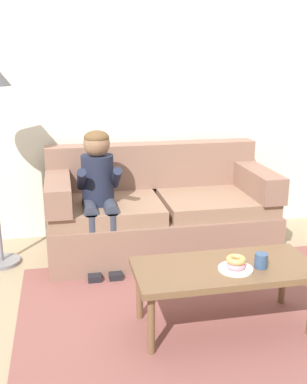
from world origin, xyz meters
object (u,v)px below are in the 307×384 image
Objects in this scene: couch at (159,213)px; mug at (261,261)px; person_child at (99,186)px; coffee_table at (224,273)px; donut at (236,265)px; toy_controller at (228,283)px.

couch reaches higher than mug.
person_child is 1.47m from mug.
coffee_table is 9.30× the size of donut.
donut reaches higher than coffee_table.
person_child is (-0.67, 1.10, 0.29)m from coffee_table.
mug reaches higher than toy_controller.
person_child is at bearing -159.25° from couch.
coffee_table is at bearing 164.15° from mug.
mug is at bearing -52.91° from person_child.
coffee_table is at bearing -58.73° from person_child.
toy_controller is at bearing 65.72° from coffee_table.
couch is at bearing 105.84° from toy_controller.
couch is 8.44× the size of toy_controller.
couch is 1.41m from mug.
coffee_table is at bearing 125.77° from donut.
toy_controller is at bearing -65.22° from couch.
person_child is 1.25m from toy_controller.
coffee_table is 1.32m from person_child.
person_child is (-0.53, -0.20, 0.34)m from couch.
donut is (0.18, -1.36, 0.12)m from couch.
couch is 21.18× the size of mug.
mug is at bearing -75.88° from couch.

